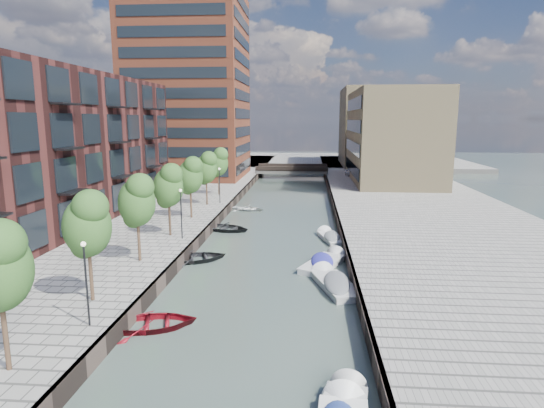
# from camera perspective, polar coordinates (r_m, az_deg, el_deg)

# --- Properties ---
(water) EXTENTS (300.00, 300.00, 0.00)m
(water) POSITION_cam_1_polar(r_m,az_deg,el_deg) (52.61, 1.19, -1.07)
(water) COLOR #38473F
(water) RESTS_ON ground
(quay_right) EXTENTS (20.00, 140.00, 1.00)m
(quay_right) POSITION_cam_1_polar(r_m,az_deg,el_deg) (53.98, 18.40, -0.78)
(quay_right) COLOR gray
(quay_right) RESTS_ON ground
(quay_wall_left) EXTENTS (0.25, 140.00, 1.00)m
(quay_wall_left) POSITION_cam_1_polar(r_m,az_deg,el_deg) (53.22, -5.38, -0.43)
(quay_wall_left) COLOR #332823
(quay_wall_left) RESTS_ON ground
(quay_wall_right) EXTENTS (0.25, 140.00, 1.00)m
(quay_wall_right) POSITION_cam_1_polar(r_m,az_deg,el_deg) (52.50, 7.85, -0.63)
(quay_wall_right) COLOR #332823
(quay_wall_right) RESTS_ON ground
(far_closure) EXTENTS (80.00, 40.00, 1.00)m
(far_closure) POSITION_cam_1_polar(r_m,az_deg,el_deg) (111.93, 3.09, 5.41)
(far_closure) COLOR gray
(far_closure) RESTS_ON ground
(apartment_block) EXTENTS (8.00, 38.00, 14.00)m
(apartment_block) POSITION_cam_1_polar(r_m,az_deg,el_deg) (47.51, -24.61, 6.46)
(apartment_block) COLOR #331513
(apartment_block) RESTS_ON quay_left
(tower) EXTENTS (18.00, 18.00, 30.00)m
(tower) POSITION_cam_1_polar(r_m,az_deg,el_deg) (79.20, -10.36, 14.33)
(tower) COLOR brown
(tower) RESTS_ON quay_left
(tan_block_near) EXTENTS (12.00, 25.00, 14.00)m
(tan_block_near) POSITION_cam_1_polar(r_m,az_deg,el_deg) (74.59, 14.79, 8.24)
(tan_block_near) COLOR tan
(tan_block_near) RESTS_ON quay_right
(tan_block_far) EXTENTS (12.00, 20.00, 16.00)m
(tan_block_far) POSITION_cam_1_polar(r_m,az_deg,el_deg) (100.26, 12.24, 9.45)
(tan_block_far) COLOR tan
(tan_block_far) RESTS_ON quay_right
(bridge) EXTENTS (13.00, 6.00, 1.30)m
(bridge) POSITION_cam_1_polar(r_m,az_deg,el_deg) (83.99, 2.54, 4.28)
(bridge) COLOR gray
(bridge) RESTS_ON ground
(tree_1) EXTENTS (2.50, 2.50, 5.95)m
(tree_1) POSITION_cam_1_polar(r_m,az_deg,el_deg) (25.82, -22.21, -2.16)
(tree_1) COLOR #382619
(tree_1) RESTS_ON quay_left
(tree_2) EXTENTS (2.50, 2.50, 5.95)m
(tree_2) POSITION_cam_1_polar(r_m,az_deg,el_deg) (32.08, -16.62, 0.56)
(tree_2) COLOR #382619
(tree_2) RESTS_ON quay_left
(tree_3) EXTENTS (2.50, 2.50, 5.95)m
(tree_3) POSITION_cam_1_polar(r_m,az_deg,el_deg) (38.60, -12.89, 2.38)
(tree_3) COLOR #382619
(tree_3) RESTS_ON quay_left
(tree_4) EXTENTS (2.50, 2.50, 5.95)m
(tree_4) POSITION_cam_1_polar(r_m,az_deg,el_deg) (45.27, -10.24, 3.66)
(tree_4) COLOR #382619
(tree_4) RESTS_ON quay_left
(tree_5) EXTENTS (2.50, 2.50, 5.95)m
(tree_5) POSITION_cam_1_polar(r_m,az_deg,el_deg) (52.02, -8.27, 4.61)
(tree_5) COLOR #382619
(tree_5) RESTS_ON quay_left
(tree_6) EXTENTS (2.50, 2.50, 5.95)m
(tree_6) POSITION_cam_1_polar(r_m,az_deg,el_deg) (58.83, -6.75, 5.33)
(tree_6) COLOR #382619
(tree_6) RESTS_ON quay_left
(lamp_0) EXTENTS (0.24, 0.24, 4.12)m
(lamp_0) POSITION_cam_1_polar(r_m,az_deg,el_deg) (23.13, -22.34, -8.22)
(lamp_0) COLOR black
(lamp_0) RESTS_ON quay_left
(lamp_1) EXTENTS (0.24, 0.24, 4.12)m
(lamp_1) POSITION_cam_1_polar(r_m,az_deg,el_deg) (37.58, -11.34, -0.55)
(lamp_1) COLOR black
(lamp_1) RESTS_ON quay_left
(lamp_2) EXTENTS (0.24, 0.24, 4.12)m
(lamp_2) POSITION_cam_1_polar(r_m,az_deg,el_deg) (52.93, -6.61, 2.79)
(lamp_2) COLOR black
(lamp_2) RESTS_ON quay_left
(sloop_1) EXTENTS (5.66, 4.94, 0.98)m
(sloop_1) POSITION_cam_1_polar(r_m,az_deg,el_deg) (35.43, -9.53, -7.05)
(sloop_1) COLOR #232326
(sloop_1) RESTS_ON ground
(sloop_2) EXTENTS (5.31, 4.41, 0.95)m
(sloop_2) POSITION_cam_1_polar(r_m,az_deg,el_deg) (25.23, -14.72, -14.76)
(sloop_2) COLOR maroon
(sloop_2) RESTS_ON ground
(sloop_3) EXTENTS (4.78, 4.13, 0.83)m
(sloop_3) POSITION_cam_1_polar(r_m,az_deg,el_deg) (53.94, -3.05, -0.79)
(sloop_3) COLOR silver
(sloop_3) RESTS_ON ground
(sloop_4) EXTENTS (5.64, 4.80, 0.99)m
(sloop_4) POSITION_cam_1_polar(r_m,az_deg,el_deg) (44.38, -5.81, -3.33)
(sloop_4) COLOR black
(sloop_4) RESTS_ON ground
(motorboat_1) EXTENTS (3.29, 5.57, 1.76)m
(motorboat_1) POSITION_cam_1_polar(r_m,az_deg,el_deg) (30.01, 7.77, -9.86)
(motorboat_1) COLOR beige
(motorboat_1) RESTS_ON ground
(motorboat_3) EXTENTS (3.78, 5.43, 1.72)m
(motorboat_3) POSITION_cam_1_polar(r_m,az_deg,el_deg) (34.05, 6.64, -7.33)
(motorboat_3) COLOR silver
(motorboat_3) RESTS_ON ground
(motorboat_4) EXTENTS (2.62, 4.73, 1.50)m
(motorboat_4) POSITION_cam_1_polar(r_m,az_deg,el_deg) (41.27, 7.36, -4.18)
(motorboat_4) COLOR silver
(motorboat_4) RESTS_ON ground
(car) EXTENTS (1.87, 3.57, 1.16)m
(car) POSITION_cam_1_polar(r_m,az_deg,el_deg) (79.47, 9.77, 3.92)
(car) COLOR silver
(car) RESTS_ON quay_right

